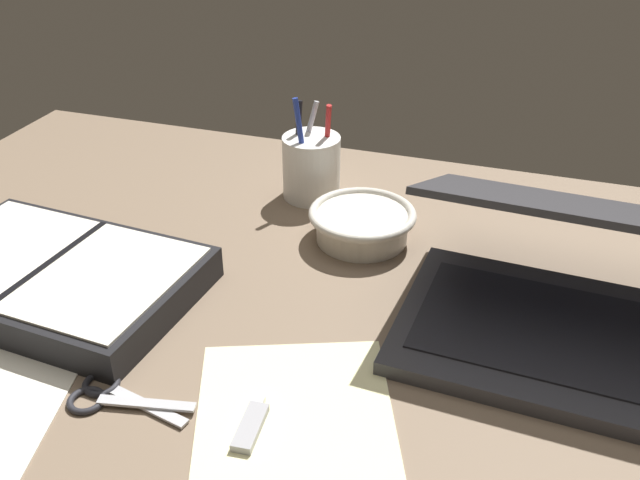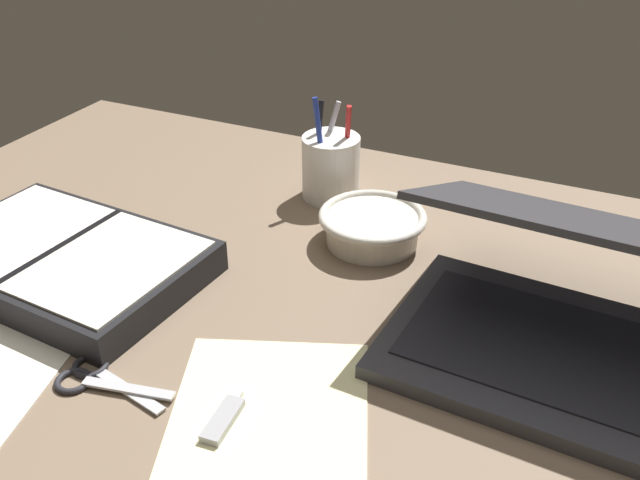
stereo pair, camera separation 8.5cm
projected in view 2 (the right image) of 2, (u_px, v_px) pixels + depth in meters
desk_top at (296, 331)px, 82.70cm from camera, size 140.00×100.00×2.00cm
laptop at (569, 311)px, 75.55cm from camera, size 37.42×33.73×18.02cm
bowl at (372, 226)px, 96.58cm from camera, size 14.71×14.71×4.59cm
pen_cup at (331, 166)px, 107.25cm from camera, size 8.72×8.72×16.26cm
planner at (64, 260)px, 89.82cm from camera, size 35.80×25.13×4.54cm
scissors at (93, 377)px, 73.89cm from camera, size 12.99×6.48×0.80cm
paper_sheet_front at (266, 432)px, 67.73cm from camera, size 27.70×31.99×0.16cm
usb_drive at (224, 419)px, 68.60cm from camera, size 2.51×7.31×1.00cm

